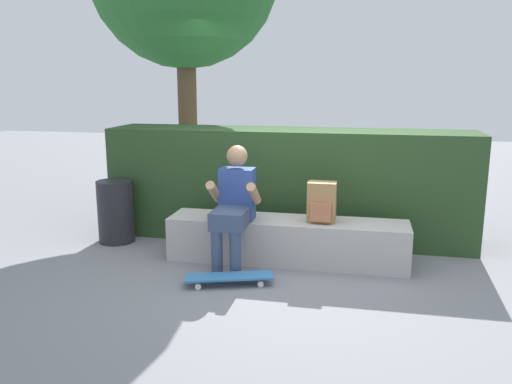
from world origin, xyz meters
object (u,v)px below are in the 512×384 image
(trash_bin, at_px, (116,211))
(skateboard_near_person, at_px, (229,277))
(bench_main, at_px, (287,240))
(person_skater, at_px, (234,203))
(backpack_on_bench, at_px, (322,203))

(trash_bin, bearing_deg, skateboard_near_person, -32.25)
(bench_main, bearing_deg, person_skater, -156.24)
(person_skater, distance_m, trash_bin, 1.62)
(trash_bin, bearing_deg, backpack_on_bench, -6.82)
(backpack_on_bench, distance_m, trash_bin, 2.39)
(skateboard_near_person, relative_size, trash_bin, 1.16)
(skateboard_near_person, xyz_separation_m, trash_bin, (-1.60, 1.01, 0.28))
(person_skater, distance_m, backpack_on_bench, 0.87)
(bench_main, bearing_deg, skateboard_near_person, -119.83)
(backpack_on_bench, bearing_deg, trash_bin, 173.18)
(bench_main, relative_size, trash_bin, 3.41)
(backpack_on_bench, relative_size, trash_bin, 0.56)
(skateboard_near_person, height_order, backpack_on_bench, backpack_on_bench)
(bench_main, distance_m, backpack_on_bench, 0.54)
(skateboard_near_person, bearing_deg, trash_bin, 147.75)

